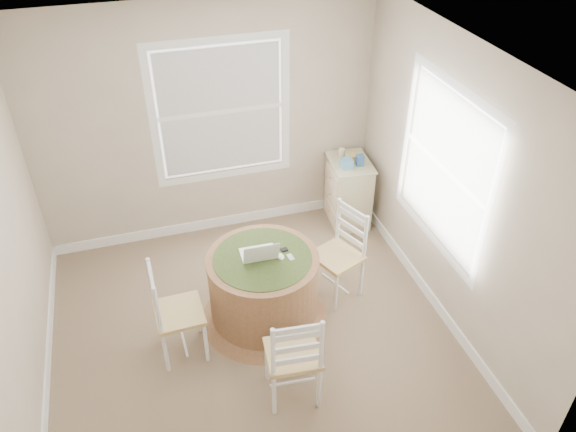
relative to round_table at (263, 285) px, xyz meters
name	(u,v)px	position (x,y,z in m)	size (l,w,h in m)	color
room	(263,210)	(0.00, -0.07, 0.90)	(3.64, 3.64, 2.64)	#90755B
round_table	(263,285)	(0.00, 0.00, 0.00)	(1.20, 1.20, 0.73)	#926341
chair_left	(179,312)	(-0.79, -0.20, 0.08)	(0.42, 0.40, 0.95)	white
chair_near	(293,353)	(0.00, -0.91, 0.08)	(0.42, 0.40, 0.95)	white
chair_right	(337,256)	(0.76, 0.11, 0.08)	(0.42, 0.40, 0.95)	white
laptop	(259,254)	(-0.02, 0.03, 0.36)	(0.32, 0.29, 0.22)	white
mouse	(281,257)	(0.16, -0.04, 0.34)	(0.06, 0.09, 0.03)	white
phone	(291,257)	(0.24, -0.07, 0.33)	(0.04, 0.09, 0.02)	#B7BABF
keys	(284,250)	(0.22, 0.05, 0.33)	(0.06, 0.05, 0.03)	black
corner_chest	(348,191)	(1.34, 1.25, 0.00)	(0.49, 0.63, 0.79)	beige
tissue_box	(347,163)	(1.25, 1.15, 0.44)	(0.12, 0.12, 0.10)	#5393BF
box_yellow	(353,157)	(1.38, 1.29, 0.42)	(0.15, 0.10, 0.06)	#E3B950
box_blue	(360,160)	(1.41, 1.16, 0.45)	(0.08, 0.08, 0.12)	#325B98
cup_cream	(342,152)	(1.30, 1.41, 0.44)	(0.07, 0.07, 0.09)	beige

